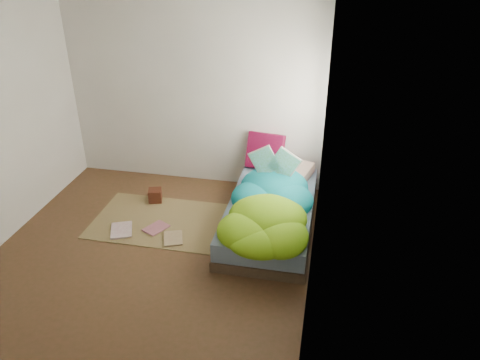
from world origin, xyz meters
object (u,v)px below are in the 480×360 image
pillow_magenta (265,151)px  open_book (275,155)px  bed (271,214)px  floor_book_a (111,231)px  floor_book_b (150,225)px  wooden_box (155,195)px

pillow_magenta → open_book: (0.20, -0.64, 0.26)m
bed → pillow_magenta: size_ratio=4.16×
floor_book_a → floor_book_b: bearing=5.6°
pillow_magenta → floor_book_a: pillow_magenta is taller
pillow_magenta → floor_book_a: 2.24m
floor_book_a → floor_book_b: size_ratio=1.19×
open_book → floor_book_b: bearing=-152.6°
floor_book_b → floor_book_a: bearing=-124.0°
bed → open_book: size_ratio=3.91×
floor_book_a → wooden_box: bearing=49.7°
wooden_box → pillow_magenta: bearing=24.7°
floor_book_a → floor_book_b: 0.47m
bed → floor_book_b: size_ratio=7.07×
floor_book_b → pillow_magenta: bearing=73.1°
bed → pillow_magenta: (-0.22, 0.91, 0.41)m
pillow_magenta → open_book: 0.72m
open_book → floor_book_a: bearing=-151.2°
bed → open_book: (-0.01, 0.26, 0.67)m
pillow_magenta → floor_book_a: bearing=-128.5°
pillow_magenta → wooden_box: pillow_magenta is taller
bed → floor_book_a: 1.92m
bed → open_book: bearing=92.4°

